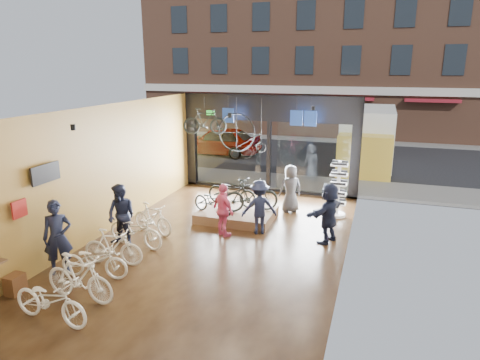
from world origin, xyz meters
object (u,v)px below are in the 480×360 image
at_px(customer_3, 259,207).
at_px(customer_4, 290,189).
at_px(display_bike_mid, 251,195).
at_px(floor_bike_3, 113,247).
at_px(floor_bike_4, 135,230).
at_px(customer_2, 223,210).
at_px(customer_0, 58,237).
at_px(floor_bike_0, 50,300).
at_px(penny_farthing, 244,134).
at_px(customer_1, 121,216).
at_px(display_bike_right, 232,191).
at_px(sunglasses_rack, 338,189).
at_px(hung_bike, 205,121).
at_px(floor_bike_2, 94,260).
at_px(floor_bike_1, 79,278).
at_px(floor_bike_5, 152,219).
at_px(display_platform, 237,215).
at_px(customer_5, 329,213).
at_px(street_car, 219,141).
at_px(box_truck, 367,140).
at_px(display_bike_left, 213,201).

height_order(customer_3, customer_4, customer_4).
height_order(display_bike_mid, customer_3, customer_3).
bearing_deg(floor_bike_3, floor_bike_4, -4.22).
bearing_deg(customer_2, customer_0, 84.69).
bearing_deg(floor_bike_3, floor_bike_0, 179.29).
xyz_separation_m(customer_2, penny_farthing, (-0.46, 3.42, 1.70)).
bearing_deg(customer_1, customer_3, 40.83).
xyz_separation_m(display_bike_right, sunglasses_rack, (3.42, 0.84, 0.17)).
relative_size(display_bike_mid, hung_bike, 1.14).
bearing_deg(hung_bike, customer_2, -166.10).
relative_size(floor_bike_2, hung_bike, 1.05).
distance_m(floor_bike_1, customer_4, 7.73).
relative_size(floor_bike_0, customer_3, 1.09).
relative_size(floor_bike_2, floor_bike_5, 1.07).
relative_size(floor_bike_1, floor_bike_2, 1.04).
bearing_deg(customer_0, floor_bike_1, -70.02).
height_order(floor_bike_0, display_bike_mid, display_bike_mid).
height_order(customer_0, customer_4, customer_0).
relative_size(display_platform, display_bike_right, 1.32).
bearing_deg(floor_bike_1, customer_3, -24.56).
bearing_deg(hung_bike, customer_5, -135.76).
distance_m(floor_bike_2, customer_5, 6.33).
distance_m(display_bike_right, hung_bike, 2.92).
distance_m(street_car, customer_3, 11.78).
xyz_separation_m(floor_bike_1, display_bike_right, (1.25, 6.28, 0.26)).
xyz_separation_m(box_truck, floor_bike_0, (-5.28, -15.23, -0.96)).
height_order(floor_bike_2, display_bike_mid, display_bike_mid).
relative_size(street_car, floor_bike_0, 2.63).
height_order(street_car, customer_1, customer_1).
xyz_separation_m(floor_bike_1, penny_farthing, (1.22, 7.73, 1.98)).
bearing_deg(street_car, customer_4, 35.00).
bearing_deg(display_bike_mid, sunglasses_rack, -91.29).
distance_m(customer_0, sunglasses_rack, 8.60).
bearing_deg(box_truck, street_car, 172.87).
bearing_deg(street_car, display_bike_left, 20.00).
height_order(customer_5, penny_farthing, penny_farthing).
relative_size(floor_bike_5, customer_3, 0.95).
bearing_deg(floor_bike_5, floor_bike_1, -156.92).
bearing_deg(sunglasses_rack, customer_5, -71.60).
height_order(box_truck, customer_0, box_truck).
xyz_separation_m(floor_bike_4, customer_2, (2.07, 1.45, 0.32)).
distance_m(floor_bike_1, display_bike_mid, 6.20).
relative_size(display_platform, sunglasses_rack, 1.27).
bearing_deg(floor_bike_0, customer_3, -19.62).
height_order(customer_2, hung_bike, hung_bike).
height_order(floor_bike_5, customer_4, customer_4).
bearing_deg(sunglasses_rack, penny_farthing, -170.82).
relative_size(floor_bike_5, hung_bike, 0.98).
bearing_deg(street_car, floor_bike_1, 10.04).
relative_size(display_bike_mid, customer_2, 1.13).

